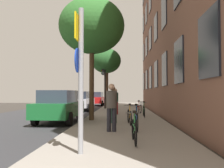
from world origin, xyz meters
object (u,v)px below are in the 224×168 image
(bicycle_1, at_px, (136,120))
(bicycle_4, at_px, (139,109))
(traffic_light, at_px, (104,79))
(bicycle_2, at_px, (129,116))
(bicycle_3, at_px, (144,111))
(car_1, at_px, (80,101))
(car_0, at_px, (59,106))
(bicycle_0, at_px, (134,130))
(pedestrian_0, at_px, (112,104))
(tree_near, at_px, (92,26))
(pedestrian_1, at_px, (113,102))
(sign_post, at_px, (80,69))
(car_2, at_px, (96,99))
(tree_far, at_px, (106,62))
(pedestrian_2, at_px, (115,100))

(bicycle_1, relative_size, bicycle_4, 1.07)
(traffic_light, distance_m, bicycle_2, 11.46)
(bicycle_3, distance_m, car_1, 8.09)
(bicycle_4, xyz_separation_m, car_0, (-4.27, -4.03, 0.37))
(bicycle_0, xyz_separation_m, bicycle_3, (0.89, 7.58, 0.00))
(bicycle_2, xyz_separation_m, pedestrian_0, (-0.69, -2.10, 0.62))
(bicycle_1, bearing_deg, tree_near, 122.57)
(tree_near, xyz_separation_m, bicycle_3, (2.82, 1.89, -4.48))
(bicycle_3, height_order, bicycle_4, same)
(car_1, bearing_deg, pedestrian_1, -70.99)
(sign_post, height_order, bicycle_1, sign_post)
(bicycle_0, relative_size, car_0, 0.38)
(tree_near, height_order, car_1, tree_near)
(bicycle_3, relative_size, car_1, 0.37)
(bicycle_3, distance_m, car_2, 15.31)
(tree_far, height_order, bicycle_1, tree_far)
(sign_post, relative_size, bicycle_1, 1.92)
(pedestrian_0, xyz_separation_m, car_2, (-2.89, 20.24, -0.26))
(car_0, bearing_deg, bicycle_1, -39.17)
(bicycle_0, distance_m, car_2, 22.50)
(bicycle_0, relative_size, bicycle_3, 0.97)
(pedestrian_0, xyz_separation_m, pedestrian_2, (-0.09, 7.13, -0.03))
(sign_post, bearing_deg, bicycle_1, 68.34)
(pedestrian_0, bearing_deg, tree_far, 94.84)
(traffic_light, distance_m, bicycle_3, 8.41)
(pedestrian_1, height_order, pedestrian_2, pedestrian_1)
(tree_far, bearing_deg, car_2, 105.18)
(bicycle_0, xyz_separation_m, car_0, (-3.53, 5.42, 0.37))
(tree_far, height_order, bicycle_4, tree_far)
(bicycle_4, xyz_separation_m, car_1, (-4.77, 4.53, 0.37))
(traffic_light, bearing_deg, car_1, -150.09)
(tree_far, relative_size, bicycle_4, 3.42)
(sign_post, distance_m, tree_near, 7.59)
(pedestrian_2, bearing_deg, tree_far, 99.05)
(bicycle_4, bearing_deg, sign_post, -100.71)
(bicycle_0, bearing_deg, sign_post, -135.12)
(bicycle_3, relative_size, pedestrian_1, 0.95)
(bicycle_2, bearing_deg, bicycle_1, -83.01)
(sign_post, height_order, tree_near, tree_near)
(tree_near, relative_size, pedestrian_2, 3.80)
(bicycle_1, xyz_separation_m, bicycle_3, (0.72, 5.18, -0.03))
(bicycle_1, distance_m, car_1, 12.33)
(car_0, bearing_deg, tree_near, 9.80)
(car_0, bearing_deg, pedestrian_2, 53.65)
(tree_near, xyz_separation_m, car_2, (-1.68, 16.52, -4.11))
(bicycle_3, xyz_separation_m, pedestrian_1, (-1.67, -3.04, 0.62))
(traffic_light, xyz_separation_m, tree_far, (0.15, 0.79, 1.69))
(bicycle_0, bearing_deg, pedestrian_2, 95.15)
(sign_post, xyz_separation_m, bicycle_1, (1.46, 3.69, -1.54))
(tree_far, xyz_separation_m, car_1, (-2.13, -1.93, -3.59))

